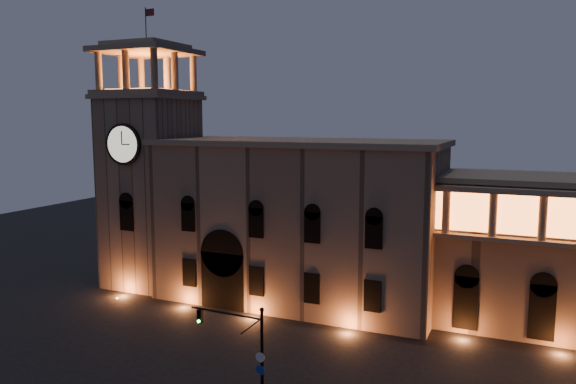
# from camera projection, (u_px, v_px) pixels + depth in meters

# --- Properties ---
(government_building) EXTENTS (30.80, 12.80, 17.60)m
(government_building) POSITION_uv_depth(u_px,v_px,m) (297.00, 221.00, 60.65)
(government_building) COLOR #7B6350
(government_building) RESTS_ON ground
(clock_tower) EXTENTS (9.80, 9.80, 32.40)m
(clock_tower) POSITION_uv_depth(u_px,v_px,m) (151.00, 181.00, 66.56)
(clock_tower) COLOR #7B6350
(clock_tower) RESTS_ON ground
(traffic_light) EXTENTS (5.73, 0.67, 7.86)m
(traffic_light) POSITION_uv_depth(u_px,v_px,m) (249.00, 360.00, 36.73)
(traffic_light) COLOR black
(traffic_light) RESTS_ON ground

